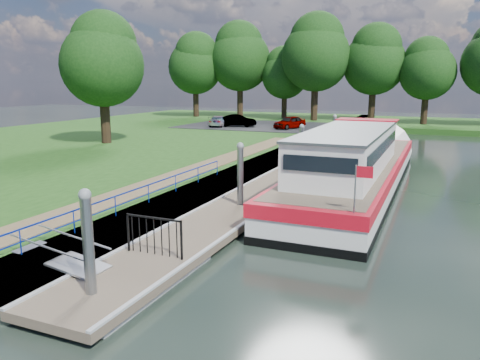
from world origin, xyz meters
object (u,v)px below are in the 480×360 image
at_px(car_b, 238,121).
at_px(car_c, 219,121).
at_px(car_a, 290,122).
at_px(pontoon, 276,187).
at_px(barge, 358,166).

height_order(car_b, car_c, car_b).
bearing_deg(car_a, pontoon, -50.74).
bearing_deg(car_b, car_a, -99.90).
height_order(pontoon, car_c, car_c).
bearing_deg(car_b, car_c, 91.73).
xyz_separation_m(pontoon, car_a, (-6.33, 22.65, 1.27)).
relative_size(car_a, car_c, 0.99).
distance_m(pontoon, car_a, 23.56).
height_order(car_a, car_b, car_a).
relative_size(car_a, car_b, 0.97).
bearing_deg(barge, pontoon, -145.72).
distance_m(pontoon, barge, 4.44).
xyz_separation_m(barge, car_b, (-15.45, 20.08, 0.36)).
bearing_deg(car_c, pontoon, 112.13).
distance_m(car_a, car_b, 5.53).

